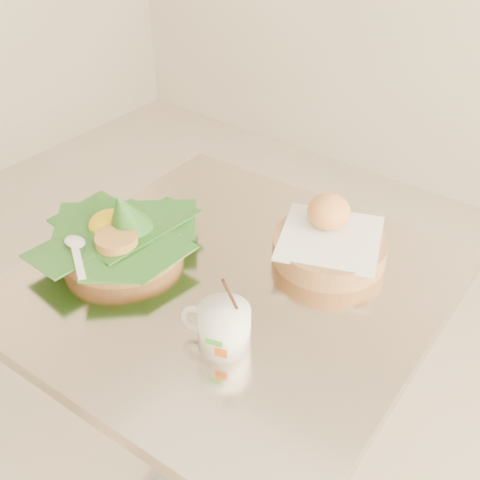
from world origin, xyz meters
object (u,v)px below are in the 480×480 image
Objects in this scene: cafe_table at (232,365)px; bread_basket at (329,241)px; coffee_mug at (223,326)px; rice_basket at (120,234)px.

bread_basket is (0.10, 0.17, 0.25)m from cafe_table.
bread_basket is at bearing 87.70° from coffee_mug.
coffee_mug is at bearing -56.23° from cafe_table.
bread_basket is at bearing 60.36° from cafe_table.
bread_basket is 1.64× the size of coffee_mug.
bread_basket is 0.30m from coffee_mug.
coffee_mug reaches higher than cafe_table.
rice_basket is 0.32m from coffee_mug.
cafe_table is 5.20× the size of coffee_mug.
rice_basket reaches higher than cafe_table.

